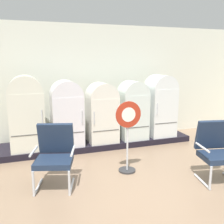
{
  "coord_description": "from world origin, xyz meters",
  "views": [
    {
      "loc": [
        -1.63,
        -2.81,
        2.07
      ],
      "look_at": [
        0.28,
        2.75,
        0.87
      ],
      "focal_mm": 41.37,
      "sensor_mm": 36.0,
      "label": 1
    }
  ],
  "objects_px": {
    "refrigerator_0": "(26,111)",
    "armchair_left": "(55,153)",
    "refrigerator_4": "(160,104)",
    "refrigerator_2": "(102,111)",
    "refrigerator_3": "(133,108)",
    "refrigerator_1": "(67,112)",
    "armchair_right": "(216,148)",
    "sign_stand": "(128,137)"
  },
  "relations": [
    {
      "from": "refrigerator_0",
      "to": "armchair_left",
      "type": "height_order",
      "value": "refrigerator_0"
    },
    {
      "from": "refrigerator_4",
      "to": "sign_stand",
      "type": "xyz_separation_m",
      "value": [
        -1.52,
        -1.53,
        -0.3
      ]
    },
    {
      "from": "armchair_left",
      "to": "armchair_right",
      "type": "xyz_separation_m",
      "value": [
        2.66,
        -0.69,
        0.0
      ]
    },
    {
      "from": "refrigerator_4",
      "to": "sign_stand",
      "type": "bearing_deg",
      "value": -134.88
    },
    {
      "from": "refrigerator_2",
      "to": "refrigerator_4",
      "type": "bearing_deg",
      "value": 0.58
    },
    {
      "from": "refrigerator_2",
      "to": "refrigerator_3",
      "type": "relative_size",
      "value": 0.99
    },
    {
      "from": "refrigerator_3",
      "to": "armchair_right",
      "type": "height_order",
      "value": "refrigerator_3"
    },
    {
      "from": "armchair_right",
      "to": "refrigerator_3",
      "type": "bearing_deg",
      "value": 104.04
    },
    {
      "from": "refrigerator_4",
      "to": "sign_stand",
      "type": "distance_m",
      "value": 2.18
    },
    {
      "from": "refrigerator_3",
      "to": "sign_stand",
      "type": "bearing_deg",
      "value": -116.65
    },
    {
      "from": "refrigerator_3",
      "to": "refrigerator_4",
      "type": "distance_m",
      "value": 0.77
    },
    {
      "from": "refrigerator_4",
      "to": "armchair_left",
      "type": "relative_size",
      "value": 1.51
    },
    {
      "from": "sign_stand",
      "to": "armchair_left",
      "type": "bearing_deg",
      "value": -175.83
    },
    {
      "from": "armchair_left",
      "to": "sign_stand",
      "type": "relative_size",
      "value": 0.77
    },
    {
      "from": "refrigerator_2",
      "to": "sign_stand",
      "type": "relative_size",
      "value": 1.05
    },
    {
      "from": "refrigerator_2",
      "to": "armchair_right",
      "type": "relative_size",
      "value": 1.36
    },
    {
      "from": "refrigerator_2",
      "to": "sign_stand",
      "type": "height_order",
      "value": "refrigerator_2"
    },
    {
      "from": "refrigerator_4",
      "to": "armchair_right",
      "type": "height_order",
      "value": "refrigerator_4"
    },
    {
      "from": "refrigerator_1",
      "to": "armchair_left",
      "type": "bearing_deg",
      "value": -106.33
    },
    {
      "from": "refrigerator_0",
      "to": "armchair_left",
      "type": "relative_size",
      "value": 1.56
    },
    {
      "from": "refrigerator_4",
      "to": "armchair_right",
      "type": "relative_size",
      "value": 1.51
    },
    {
      "from": "refrigerator_3",
      "to": "armchair_left",
      "type": "bearing_deg",
      "value": -142.61
    },
    {
      "from": "sign_stand",
      "to": "refrigerator_0",
      "type": "bearing_deg",
      "value": 138.77
    },
    {
      "from": "refrigerator_1",
      "to": "armchair_right",
      "type": "distance_m",
      "value": 3.19
    },
    {
      "from": "refrigerator_1",
      "to": "armchair_left",
      "type": "distance_m",
      "value": 1.71
    },
    {
      "from": "refrigerator_0",
      "to": "refrigerator_4",
      "type": "distance_m",
      "value": 3.25
    },
    {
      "from": "refrigerator_4",
      "to": "armchair_left",
      "type": "bearing_deg",
      "value": -150.38
    },
    {
      "from": "refrigerator_1",
      "to": "refrigerator_4",
      "type": "bearing_deg",
      "value": 0.4
    },
    {
      "from": "refrigerator_1",
      "to": "refrigerator_4",
      "type": "height_order",
      "value": "refrigerator_4"
    },
    {
      "from": "refrigerator_1",
      "to": "sign_stand",
      "type": "relative_size",
      "value": 1.11
    },
    {
      "from": "refrigerator_4",
      "to": "refrigerator_3",
      "type": "bearing_deg",
      "value": -177.88
    },
    {
      "from": "refrigerator_3",
      "to": "refrigerator_4",
      "type": "xyz_separation_m",
      "value": [
        0.77,
        0.03,
        0.07
      ]
    },
    {
      "from": "refrigerator_0",
      "to": "armchair_left",
      "type": "distance_m",
      "value": 1.71
    },
    {
      "from": "refrigerator_0",
      "to": "armchair_right",
      "type": "bearing_deg",
      "value": -37.03
    },
    {
      "from": "refrigerator_4",
      "to": "refrigerator_2",
      "type": "bearing_deg",
      "value": -179.42
    },
    {
      "from": "refrigerator_2",
      "to": "armchair_right",
      "type": "distance_m",
      "value": 2.69
    },
    {
      "from": "refrigerator_0",
      "to": "armchair_right",
      "type": "distance_m",
      "value": 3.84
    },
    {
      "from": "refrigerator_4",
      "to": "armchair_left",
      "type": "height_order",
      "value": "refrigerator_4"
    },
    {
      "from": "armchair_left",
      "to": "armchair_right",
      "type": "height_order",
      "value": "same"
    },
    {
      "from": "refrigerator_2",
      "to": "refrigerator_3",
      "type": "height_order",
      "value": "refrigerator_3"
    },
    {
      "from": "refrigerator_0",
      "to": "refrigerator_2",
      "type": "distance_m",
      "value": 1.69
    },
    {
      "from": "refrigerator_4",
      "to": "refrigerator_1",
      "type": "bearing_deg",
      "value": -179.6
    }
  ]
}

